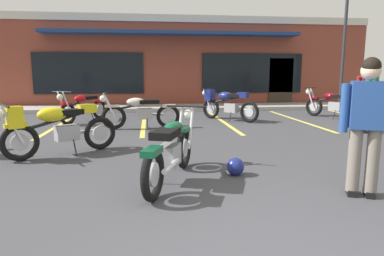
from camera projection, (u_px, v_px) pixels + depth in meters
The scene contains 15 objects.
ground_plane at pixel (207, 156), 6.18m from camera, with size 80.00×80.00×0.00m, color #3D3D42.
sidewalk_kerb at pixel (175, 108), 13.82m from camera, with size 22.00×1.80×0.14m, color #A8A59E.
brick_storefront_building at pixel (169, 63), 17.18m from camera, with size 17.52×6.45×3.87m.
painted_stall_lines at pixel (184, 122), 10.31m from camera, with size 12.14×4.80×0.01m.
motorcycle_foreground_classic at pixel (171, 149), 4.66m from camera, with size 1.03×2.02×0.98m.
motorcycle_red_sportbike at pixel (333, 104), 11.12m from camera, with size 1.29×1.90×0.98m.
motorcycle_black_cruiser at pixel (140, 111), 9.05m from camera, with size 2.11×0.66×0.98m.
motorcycle_silver_naked at pixel (84, 107), 10.26m from camera, with size 1.28×1.90×0.98m.
motorcycle_blue_standard at pixel (226, 103), 10.65m from camera, with size 1.61×1.69×0.98m.
motorcycle_green_cafe_racer at pixel (56, 127), 6.10m from camera, with size 1.86×1.35×0.98m.
person_in_black_shirt at pixel (365, 92), 9.36m from camera, with size 0.61×0.34×1.68m.
person_in_shorts_foreground at pixel (371, 95), 8.36m from camera, with size 0.37×0.60×1.68m.
person_near_building at pixel (367, 119), 4.00m from camera, with size 0.59×0.38×1.68m.
helmet_on_pavement at pixel (235, 167), 5.00m from camera, with size 0.26×0.26×0.26m.
parking_lot_lamp_post at pixel (347, 32), 12.94m from camera, with size 0.24×0.76×4.58m.
Camera 1 is at (-1.00, -2.20, 1.51)m, focal length 31.79 mm.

